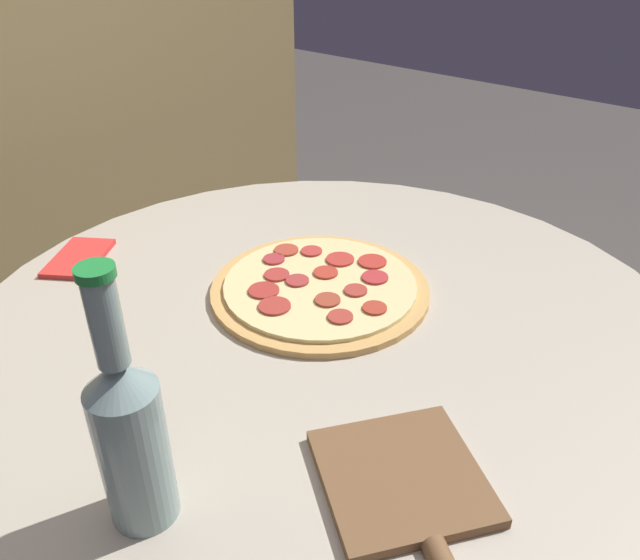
{
  "coord_description": "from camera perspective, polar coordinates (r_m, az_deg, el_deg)",
  "views": [
    {
      "loc": [
        -0.52,
        -0.43,
        1.19
      ],
      "look_at": [
        0.05,
        0.05,
        0.73
      ],
      "focal_mm": 35.0,
      "sensor_mm": 36.0,
      "label": 1
    }
  ],
  "objects": [
    {
      "name": "table",
      "position": [
        0.94,
        0.52,
        -12.27
      ],
      "size": [
        0.97,
        0.97,
        0.71
      ],
      "color": "#B2A893",
      "rests_on": "ground_plane"
    },
    {
      "name": "pizza",
      "position": [
        0.88,
        -0.01,
        -0.65
      ],
      "size": [
        0.31,
        0.31,
        0.02
      ],
      "color": "tan",
      "rests_on": "table"
    },
    {
      "name": "pizza_paddle",
      "position": [
        0.62,
        8.2,
        -18.84
      ],
      "size": [
        0.22,
        0.26,
        0.02
      ],
      "rotation": [
        0.0,
        0.0,
        -2.19
      ],
      "color": "brown",
      "rests_on": "table"
    },
    {
      "name": "beer_bottle",
      "position": [
        0.56,
        -16.96,
        -13.28
      ],
      "size": [
        0.06,
        0.06,
        0.26
      ],
      "color": "gray",
      "rests_on": "table"
    },
    {
      "name": "napkin",
      "position": [
        1.03,
        -21.19,
        1.9
      ],
      "size": [
        0.14,
        0.13,
        0.01
      ],
      "color": "red",
      "rests_on": "table"
    }
  ]
}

